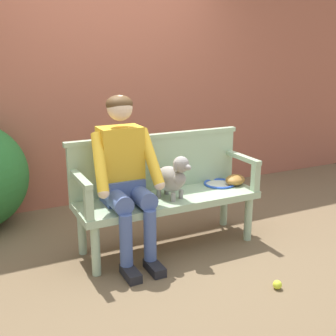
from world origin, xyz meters
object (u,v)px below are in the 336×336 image
object	(u,v)px
tennis_racket	(218,183)
baseball_glove	(235,180)
garden_bench	(168,203)
person_seated	(125,172)
dog_on_bench	(173,177)
tennis_ball	(277,285)

from	to	relation	value
tennis_racket	baseball_glove	xyz separation A→B (m)	(0.13, -0.09, 0.04)
tennis_racket	baseball_glove	bearing A→B (deg)	-35.12
garden_bench	person_seated	size ratio (longest dim) A/B	1.18
garden_bench	tennis_racket	size ratio (longest dim) A/B	2.72
person_seated	baseball_glove	xyz separation A→B (m)	(1.09, 0.03, -0.22)
garden_bench	person_seated	bearing A→B (deg)	-177.77
person_seated	tennis_racket	distance (m)	1.01
garden_bench	tennis_racket	world-z (taller)	tennis_racket
dog_on_bench	tennis_racket	world-z (taller)	dog_on_bench
person_seated	tennis_racket	bearing A→B (deg)	7.11
dog_on_bench	baseball_glove	bearing A→B (deg)	6.80
person_seated	baseball_glove	distance (m)	1.12
person_seated	tennis_ball	size ratio (longest dim) A/B	20.26
person_seated	tennis_racket	world-z (taller)	person_seated
dog_on_bench	garden_bench	bearing A→B (deg)	100.42
tennis_racket	dog_on_bench	bearing A→B (deg)	-163.14
garden_bench	person_seated	xyz separation A→B (m)	(-0.39, -0.02, 0.33)
person_seated	dog_on_bench	bearing A→B (deg)	-7.03
person_seated	tennis_ball	xyz separation A→B (m)	(0.80, -0.96, -0.70)
dog_on_bench	baseball_glove	distance (m)	0.71
garden_bench	baseball_glove	distance (m)	0.71
person_seated	baseball_glove	world-z (taller)	person_seated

